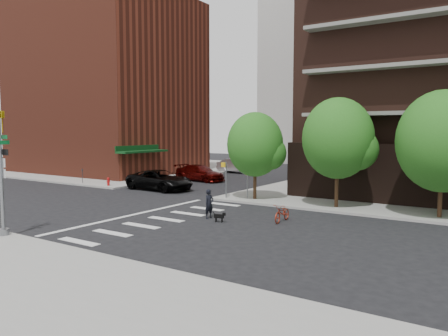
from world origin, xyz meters
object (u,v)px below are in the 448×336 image
Objects in this scene: fire_hydrant at (108,181)px; parked_car_black at (160,180)px; dog_walker at (209,204)px; parked_car_maroon at (200,173)px; scooter at (282,213)px; traffic_signal at (2,181)px; parked_car_silver at (238,166)px.

parked_car_black is (5.00, 1.20, 0.29)m from fire_hydrant.
fire_hydrant is at bearing 78.71° from dog_walker.
dog_walker is (11.49, -14.57, 0.05)m from parked_car_maroon.
scooter is at bearing -58.85° from dog_walker.
parked_car_black is 7.23m from parked_car_maroon.
parked_car_silver is (-7.21, 32.64, -1.84)m from traffic_signal.
parked_car_maroon is 1.06× the size of parked_car_silver.
scooter is (15.41, -13.10, -0.29)m from parked_car_maroon.
dog_walker is at bearing -136.45° from parked_car_maroon.
parked_car_silver is at bearing 10.72° from parked_car_black.
parked_car_silver reaches higher than fire_hydrant.
fire_hydrant is 19.90m from scooter.
scooter is at bearing -13.82° from fire_hydrant.
parked_car_silver is (-1.10, 8.99, 0.06)m from parked_car_maroon.
scooter is (14.32, -5.96, -0.34)m from parked_car_black.
parked_car_silver reaches higher than parked_car_maroon.
parked_car_black is 15.52m from scooter.
parked_car_black is at bearing 13.50° from fire_hydrant.
dog_walker is (15.40, -6.22, 0.29)m from fire_hydrant.
parked_car_silver is at bearing 80.77° from fire_hydrant.
scooter is at bearing -109.55° from parked_car_black.
scooter is 4.20m from dog_walker.
traffic_signal is 24.49m from parked_car_maroon.
fire_hydrant is 9.22m from parked_car_maroon.
traffic_signal is at bearing -56.74° from fire_hydrant.
parked_car_maroon is at bearing 11.66° from parked_car_black.
parked_car_black is 1.17× the size of parked_car_silver.
parked_car_silver is at bearing 38.80° from dog_walker.
traffic_signal is 18.42m from fire_hydrant.
fire_hydrant is (-10.03, 15.29, -2.15)m from traffic_signal.
traffic_signal is 1.15× the size of parked_car_silver.
parked_car_silver is 26.71m from dog_walker.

